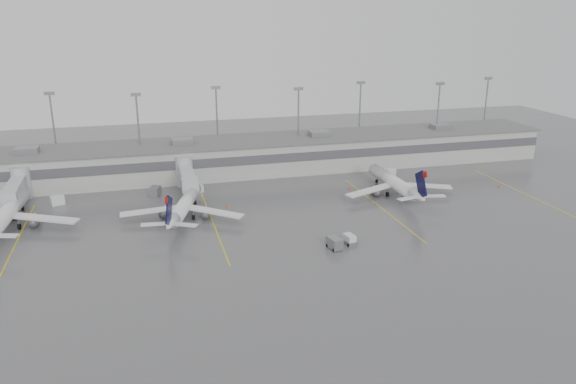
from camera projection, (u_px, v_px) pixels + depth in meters
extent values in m
plane|color=#535356|center=(341.00, 264.00, 90.76)|extent=(260.00, 260.00, 0.00)
cube|color=#9F9F9A|center=(263.00, 155.00, 142.79)|extent=(150.00, 16.00, 8.00)
cube|color=#47474C|center=(270.00, 159.00, 135.09)|extent=(150.00, 0.15, 2.20)
cube|color=#606060|center=(262.00, 140.00, 141.54)|extent=(152.00, 17.00, 0.30)
cube|color=slate|center=(27.00, 150.00, 127.72)|extent=(5.00, 4.00, 1.30)
cube|color=slate|center=(440.00, 126.00, 153.66)|extent=(5.00, 4.00, 1.30)
cylinder|color=gray|center=(55.00, 135.00, 137.30)|extent=(0.44, 0.44, 20.00)
cube|color=slate|center=(49.00, 93.00, 134.15)|extent=(2.40, 0.50, 0.80)
cylinder|color=gray|center=(139.00, 137.00, 135.36)|extent=(0.44, 0.44, 20.00)
cube|color=slate|center=(136.00, 95.00, 132.21)|extent=(2.40, 0.50, 0.80)
cylinder|color=gray|center=(217.00, 127.00, 147.19)|extent=(0.44, 0.44, 20.00)
cube|color=slate|center=(216.00, 88.00, 144.04)|extent=(2.40, 0.50, 0.80)
cylinder|color=gray|center=(298.00, 128.00, 145.24)|extent=(0.44, 0.44, 20.00)
cube|color=slate|center=(299.00, 89.00, 142.09)|extent=(2.40, 0.50, 0.80)
cylinder|color=gray|center=(359.00, 119.00, 157.07)|extent=(0.44, 0.44, 20.00)
cube|color=slate|center=(361.00, 83.00, 153.92)|extent=(2.40, 0.50, 0.80)
cylinder|color=gray|center=(437.00, 121.00, 155.13)|extent=(0.44, 0.44, 20.00)
cube|color=slate|center=(440.00, 84.00, 151.98)|extent=(2.40, 0.50, 0.80)
cylinder|color=gray|center=(485.00, 113.00, 166.96)|extent=(0.44, 0.44, 20.00)
cube|color=slate|center=(489.00, 78.00, 163.81)|extent=(2.40, 0.50, 0.80)
cylinder|color=#AAADAF|center=(22.00, 182.00, 121.88)|extent=(4.00, 4.00, 7.00)
cube|color=#AAADAF|center=(16.00, 188.00, 115.67)|extent=(2.80, 13.00, 2.60)
cube|color=#AAADAF|center=(8.00, 199.00, 108.78)|extent=(3.40, 2.40, 3.00)
cylinder|color=gray|center=(11.00, 213.00, 109.68)|extent=(0.70, 0.70, 2.80)
cube|color=black|center=(11.00, 218.00, 110.00)|extent=(2.20, 1.20, 0.70)
cylinder|color=#AAADAF|center=(184.00, 171.00, 130.53)|extent=(4.00, 4.00, 7.00)
cube|color=#AAADAF|center=(187.00, 175.00, 124.32)|extent=(2.80, 13.00, 2.60)
cube|color=#AAADAF|center=(190.00, 185.00, 117.43)|extent=(3.40, 2.40, 3.00)
cylinder|color=gray|center=(191.00, 198.00, 118.33)|extent=(0.70, 0.70, 2.80)
cube|color=black|center=(191.00, 203.00, 118.65)|extent=(2.20, 1.20, 0.70)
cube|color=#D8BA0C|center=(17.00, 241.00, 99.83)|extent=(0.25, 40.00, 0.01)
cube|color=#D8BA0C|center=(213.00, 223.00, 108.48)|extent=(0.25, 40.00, 0.01)
cube|color=#D8BA0C|center=(380.00, 207.00, 117.13)|extent=(0.25, 40.00, 0.01)
cube|color=#D8BA0C|center=(524.00, 193.00, 125.78)|extent=(0.25, 40.00, 0.01)
cylinder|color=silver|center=(8.00, 212.00, 105.83)|extent=(4.80, 21.96, 2.97)
cone|color=silver|center=(25.00, 192.00, 117.32)|extent=(3.19, 3.01, 2.97)
cube|color=silver|center=(44.00, 218.00, 104.64)|extent=(12.87, 7.37, 0.35)
cylinder|color=black|center=(23.00, 209.00, 114.95)|extent=(0.42, 0.92, 0.89)
cylinder|color=black|center=(19.00, 227.00, 105.07)|extent=(0.54, 1.12, 1.09)
cylinder|color=silver|center=(185.00, 204.00, 111.07)|extent=(8.55, 19.64, 2.69)
cone|color=silver|center=(197.00, 187.00, 121.65)|extent=(3.33, 3.21, 2.69)
cone|color=silver|center=(171.00, 224.00, 99.62)|extent=(3.93, 5.09, 2.69)
cube|color=silver|center=(151.00, 211.00, 109.17)|extent=(11.69, 2.41, 0.31)
cube|color=silver|center=(215.00, 212.00, 108.64)|extent=(10.85, 8.70, 0.31)
cube|color=black|center=(169.00, 211.00, 98.39)|extent=(1.79, 4.90, 5.87)
cube|color=maroon|center=(166.00, 200.00, 96.56)|extent=(0.81, 1.81, 1.70)
cylinder|color=black|center=(194.00, 201.00, 119.46)|extent=(0.54, 0.87, 0.81)
cylinder|color=black|center=(175.00, 217.00, 110.13)|extent=(0.68, 1.06, 0.99)
cylinder|color=black|center=(194.00, 217.00, 109.97)|extent=(0.68, 1.06, 0.99)
cylinder|color=silver|center=(392.00, 181.00, 125.16)|extent=(2.87, 20.38, 2.78)
cone|color=silver|center=(372.00, 168.00, 135.69)|extent=(2.79, 2.61, 2.78)
cone|color=silver|center=(419.00, 197.00, 113.76)|extent=(2.80, 4.64, 2.78)
cube|color=silver|center=(370.00, 190.00, 121.39)|extent=(12.18, 6.06, 0.32)
cube|color=silver|center=(424.00, 186.00, 124.64)|extent=(12.20, 5.96, 0.32)
cube|color=black|center=(421.00, 185.00, 112.50)|extent=(0.30, 5.21, 6.06)
cube|color=maroon|center=(425.00, 175.00, 110.65)|extent=(0.29, 1.87, 1.76)
cylinder|color=black|center=(377.00, 181.00, 133.54)|extent=(0.33, 0.83, 0.83)
cylinder|color=black|center=(387.00, 194.00, 123.68)|extent=(0.42, 1.02, 1.02)
cylinder|color=black|center=(403.00, 193.00, 124.65)|extent=(0.42, 1.02, 1.02)
cube|color=silver|center=(349.00, 239.00, 98.41)|extent=(1.87, 2.57, 1.75)
cube|color=slate|center=(349.00, 242.00, 98.57)|extent=(2.14, 2.99, 0.68)
cylinder|color=black|center=(343.00, 241.00, 99.10)|extent=(0.31, 0.58, 0.55)
cylinder|color=black|center=(350.00, 240.00, 99.75)|extent=(0.31, 0.58, 0.55)
cylinder|color=black|center=(348.00, 245.00, 97.43)|extent=(0.31, 0.58, 0.55)
cylinder|color=black|center=(356.00, 244.00, 98.08)|extent=(0.31, 0.58, 0.55)
cube|color=slate|center=(335.00, 243.00, 96.46)|extent=(2.32, 3.37, 1.88)
cylinder|color=black|center=(327.00, 245.00, 97.31)|extent=(0.35, 0.65, 0.62)
cylinder|color=black|center=(342.00, 248.00, 96.06)|extent=(0.35, 0.65, 0.62)
cube|color=silver|center=(57.00, 200.00, 118.36)|extent=(3.11, 2.58, 1.89)
cube|color=silver|center=(198.00, 189.00, 126.37)|extent=(2.72, 2.34, 1.62)
cube|color=silver|center=(390.00, 172.00, 138.71)|extent=(3.06, 2.48, 1.87)
cube|color=slate|center=(155.00, 192.00, 123.84)|extent=(2.99, 3.75, 2.04)
cone|color=red|center=(27.00, 212.00, 112.90)|extent=(0.49, 0.49, 0.77)
cone|color=red|center=(227.00, 205.00, 116.97)|extent=(0.46, 0.46, 0.73)
cone|color=red|center=(350.00, 188.00, 128.68)|extent=(0.47, 0.47, 0.75)
cone|color=red|center=(499.00, 186.00, 130.09)|extent=(0.45, 0.45, 0.72)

